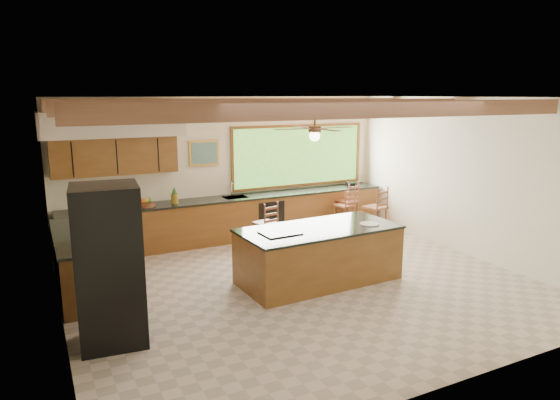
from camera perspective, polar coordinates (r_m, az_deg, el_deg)
name	(u,v)px	position (r m, az deg, el deg)	size (l,w,h in m)	color
ground	(302,284)	(8.30, 2.52, -9.56)	(7.20, 7.20, 0.00)	beige
room_shell	(275,146)	(8.26, -0.59, 6.21)	(7.27, 6.54, 3.02)	white
counter_run	(204,227)	(10.05, -8.63, -3.03)	(7.12, 3.10, 1.26)	brown
island	(319,254)	(8.30, 4.43, -6.19)	(2.68, 1.34, 0.94)	brown
refrigerator	(109,266)	(6.47, -18.92, -7.11)	(0.85, 0.83, 2.00)	black
bar_stool_a	(267,224)	(9.45, -1.49, -2.80)	(0.45, 0.45, 1.07)	brown
bar_stool_b	(346,206)	(11.13, 7.52, -0.70)	(0.45, 0.45, 1.05)	brown
bar_stool_c	(349,202)	(11.35, 7.89, -0.23)	(0.49, 0.49, 1.12)	brown
bar_stool_d	(377,208)	(10.75, 11.03, -0.96)	(0.49, 0.49, 1.14)	brown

